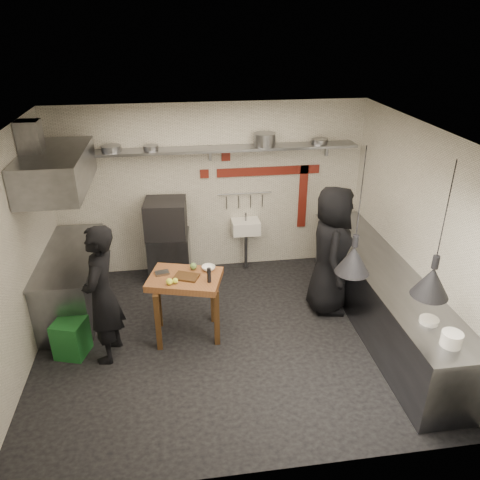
{
  "coord_description": "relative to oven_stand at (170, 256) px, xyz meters",
  "views": [
    {
      "loc": [
        -0.56,
        -5.13,
        3.99
      ],
      "look_at": [
        0.22,
        0.3,
        1.33
      ],
      "focal_mm": 35.0,
      "sensor_mm": 36.0,
      "label": 1
    }
  ],
  "objects": [
    {
      "name": "floor",
      "position": [
        0.74,
        -1.77,
        -0.4
      ],
      "size": [
        5.0,
        5.0,
        0.0
      ],
      "primitive_type": "plane",
      "color": "black",
      "rests_on": "ground"
    },
    {
      "name": "ceiling",
      "position": [
        0.74,
        -1.77,
        2.4
      ],
      "size": [
        5.0,
        5.0,
        0.0
      ],
      "primitive_type": "plane",
      "color": "beige",
      "rests_on": "floor"
    },
    {
      "name": "wall_back",
      "position": [
        0.74,
        0.33,
        1.0
      ],
      "size": [
        5.0,
        0.04,
        2.8
      ],
      "primitive_type": "cube",
      "color": "silver",
      "rests_on": "floor"
    },
    {
      "name": "wall_front",
      "position": [
        0.74,
        -3.87,
        1.0
      ],
      "size": [
        5.0,
        0.04,
        2.8
      ],
      "primitive_type": "cube",
      "color": "silver",
      "rests_on": "floor"
    },
    {
      "name": "wall_left",
      "position": [
        -1.76,
        -1.77,
        1.0
      ],
      "size": [
        0.04,
        4.2,
        2.8
      ],
      "primitive_type": "cube",
      "color": "silver",
      "rests_on": "floor"
    },
    {
      "name": "wall_right",
      "position": [
        3.24,
        -1.77,
        1.0
      ],
      "size": [
        0.04,
        4.2,
        2.8
      ],
      "primitive_type": "cube",
      "color": "silver",
      "rests_on": "floor"
    },
    {
      "name": "red_band_horiz",
      "position": [
        1.69,
        0.31,
        1.28
      ],
      "size": [
        1.7,
        0.02,
        0.14
      ],
      "primitive_type": "cube",
      "color": "maroon",
      "rests_on": "wall_back"
    },
    {
      "name": "red_band_vert",
      "position": [
        2.29,
        0.31,
        0.8
      ],
      "size": [
        0.14,
        0.02,
        1.1
      ],
      "primitive_type": "cube",
      "color": "maroon",
      "rests_on": "wall_back"
    },
    {
      "name": "red_tile_a",
      "position": [
        0.99,
        0.31,
        1.55
      ],
      "size": [
        0.14,
        0.02,
        0.14
      ],
      "primitive_type": "cube",
      "color": "maroon",
      "rests_on": "wall_back"
    },
    {
      "name": "red_tile_b",
      "position": [
        0.64,
        0.31,
        1.28
      ],
      "size": [
        0.14,
        0.02,
        0.14
      ],
      "primitive_type": "cube",
      "color": "maroon",
      "rests_on": "wall_back"
    },
    {
      "name": "back_shelf",
      "position": [
        0.74,
        0.15,
        1.72
      ],
      "size": [
        4.6,
        0.34,
        0.04
      ],
      "primitive_type": "cube",
      "color": "slate",
      "rests_on": "wall_back"
    },
    {
      "name": "shelf_bracket_left",
      "position": [
        -1.16,
        0.3,
        1.62
      ],
      "size": [
        0.04,
        0.06,
        0.24
      ],
      "primitive_type": "cube",
      "color": "slate",
      "rests_on": "wall_back"
    },
    {
      "name": "shelf_bracket_mid",
      "position": [
        0.74,
        0.3,
        1.62
      ],
      "size": [
        0.04,
        0.06,
        0.24
      ],
      "primitive_type": "cube",
      "color": "slate",
      "rests_on": "wall_back"
    },
    {
      "name": "shelf_bracket_right",
      "position": [
        2.64,
        0.3,
        1.62
      ],
      "size": [
        0.04,
        0.06,
        0.24
      ],
      "primitive_type": "cube",
      "color": "slate",
      "rests_on": "wall_back"
    },
    {
      "name": "pan_far_left",
      "position": [
        -0.75,
        0.15,
        1.79
      ],
      "size": [
        0.31,
        0.31,
        0.09
      ],
      "primitive_type": "cylinder",
      "rotation": [
        0.0,
        0.0,
        -0.08
      ],
      "color": "slate",
      "rests_on": "back_shelf"
    },
    {
      "name": "pan_mid_left",
      "position": [
        -0.16,
        0.15,
        1.78
      ],
      "size": [
        0.24,
        0.24,
        0.07
      ],
      "primitive_type": "cylinder",
      "rotation": [
        0.0,
        0.0,
        0.05
      ],
      "color": "slate",
      "rests_on": "back_shelf"
    },
    {
      "name": "stock_pot",
      "position": [
        1.58,
        0.15,
        1.84
      ],
      "size": [
        0.4,
        0.4,
        0.2
      ],
      "primitive_type": "cylinder",
      "rotation": [
        0.0,
        0.0,
        0.21
      ],
      "color": "slate",
      "rests_on": "back_shelf"
    },
    {
      "name": "pan_right",
      "position": [
        2.46,
        0.15,
        1.78
      ],
      "size": [
        0.28,
        0.28,
        0.08
      ],
      "primitive_type": "cylinder",
      "rotation": [
        0.0,
        0.0,
        0.09
      ],
      "color": "slate",
      "rests_on": "back_shelf"
    },
    {
      "name": "oven_stand",
      "position": [
        0.0,
        0.0,
        0.0
      ],
      "size": [
        0.71,
        0.65,
        0.8
      ],
      "primitive_type": "cube",
      "rotation": [
        0.0,
        0.0,
        -0.08
      ],
      "color": "slate",
      "rests_on": "floor"
    },
    {
      "name": "combi_oven",
      "position": [
        -0.02,
        -0.03,
        0.69
      ],
      "size": [
        0.68,
        0.64,
        0.58
      ],
      "primitive_type": "cube",
      "rotation": [
        0.0,
        0.0,
        -0.08
      ],
      "color": "black",
      "rests_on": "oven_stand"
    },
    {
      "name": "oven_door",
      "position": [
        -0.02,
        -0.25,
        0.69
      ],
      "size": [
        0.49,
        0.07,
        0.46
      ],
      "primitive_type": "cube",
      "rotation": [
        0.0,
        0.0,
        -0.08
      ],
      "color": "maroon",
      "rests_on": "combi_oven"
    },
    {
      "name": "oven_glass",
      "position": [
        -0.02,
        -0.3,
        0.69
      ],
      "size": [
        0.39,
        0.05,
        0.34
      ],
      "primitive_type": "cube",
      "rotation": [
        0.0,
        0.0,
        -0.08
      ],
      "color": "black",
      "rests_on": "oven_door"
    },
    {
      "name": "hand_sink",
      "position": [
        1.29,
        0.15,
        0.38
      ],
      "size": [
        0.46,
        0.34,
        0.22
      ],
      "primitive_type": "cube",
      "color": "white",
      "rests_on": "wall_back"
    },
    {
      "name": "sink_tap",
      "position": [
        1.29,
        0.15,
        0.56
      ],
      "size": [
        0.03,
        0.03,
        0.14
      ],
      "primitive_type": "cylinder",
      "color": "slate",
      "rests_on": "hand_sink"
    },
    {
      "name": "sink_drain",
      "position": [
        1.29,
        0.11,
        -0.06
      ],
      "size": [
        0.06,
        0.06,
        0.66
      ],
      "primitive_type": "cylinder",
      "color": "slate",
      "rests_on": "floor"
    },
    {
      "name": "utensil_rail",
      "position": [
        1.29,
        0.29,
        0.92
      ],
      "size": [
        0.9,
        0.02,
        0.02
      ],
      "primitive_type": "cylinder",
      "rotation": [
        0.0,
        1.57,
        0.0
      ],
      "color": "slate",
      "rests_on": "wall_back"
    },
    {
      "name": "counter_right",
      "position": [
        2.89,
        -1.77,
        0.05
      ],
      "size": [
        0.7,
        3.8,
        0.9
      ],
      "primitive_type": "cube",
      "color": "slate",
      "rests_on": "floor"
    },
    {
      "name": "counter_right_top",
      "position": [
        2.89,
        -1.77,
        0.52
      ],
      "size": [
        0.76,
        3.9,
        0.03
      ],
      "primitive_type": "cube",
      "color": "slate",
      "rests_on": "counter_right"
    },
    {
      "name": "plate_stack",
      "position": [
        2.86,
        -3.41,
        0.61
      ],
      "size": [
        0.22,
        0.22,
        0.15
      ],
      "primitive_type": "cylinder",
      "rotation": [
        0.0,
        0.0,
        0.05
      ],
      "color": "white",
      "rests_on": "counter_right_top"
    },
    {
      "name": "small_bowl_right",
      "position": [
        2.84,
        -3.01,
        0.56
      ],
      "size": [
        0.23,
        0.23,
        0.05
      ],
      "primitive_type": "cylinder",
      "rotation": [
        0.0,
        0.0,
        0.09
      ],
      "color": "white",
      "rests_on": "counter_right_top"
    },
    {
      "name": "counter_left",
      "position": [
        -1.41,
        -0.72,
        0.05
      ],
      "size": [
        0.7,
        1.9,
        0.9
      ],
      "primitive_type": "cube",
      "color": "slate",
      "rests_on": "floor"
    },
    {
      "name": "counter_left_top",
      "position": [
        -1.41,
        -0.72,
        0.52
      ],
      "size": [
        0.76,
        2.0,
        0.03
      ],
      "primitive_type": "cube",
      "color": "slate",
      "rests_on": "counter_left"
    },
    {
      "name": "extractor_hood",
      "position": [
        -1.36,
        -0.72,
        1.75
      ],
      "size": [
        0.78,
        1.6,
        0.5
      ],
      "primitive_type": "cube",
      "color": "slate",
      "rests_on": "ceiling"
    },
    {
      "name": "hood_duct",
      "position": [
        -1.61,
        -0.72,
        2.15
      ],
      "size": [
        0.28,
        0.28,
        0.5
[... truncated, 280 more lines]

